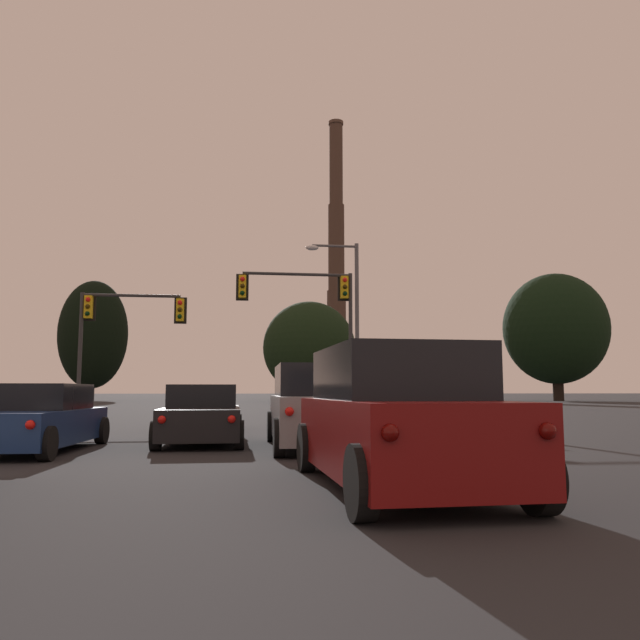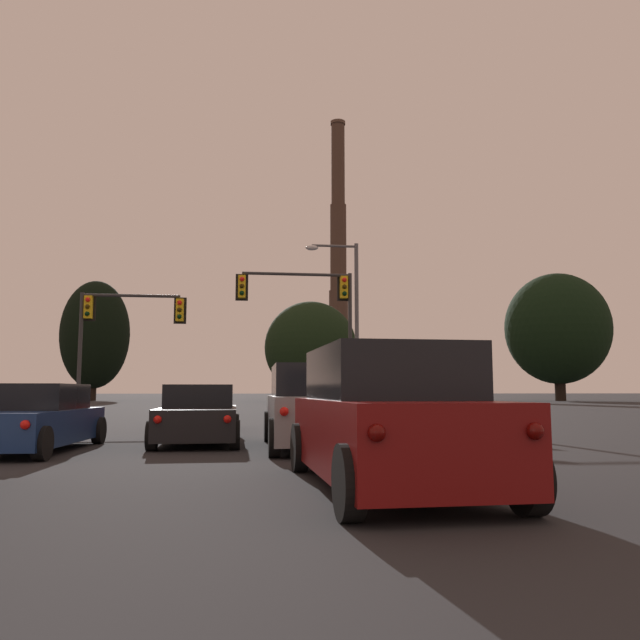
{
  "view_description": "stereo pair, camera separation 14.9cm",
  "coord_description": "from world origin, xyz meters",
  "px_view_note": "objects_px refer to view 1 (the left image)",
  "views": [
    {
      "loc": [
        1.16,
        -1.17,
        1.27
      ],
      "look_at": [
        5.55,
        32.43,
        5.13
      ],
      "focal_mm": 35.0,
      "sensor_mm": 36.0,
      "label": 1
    },
    {
      "loc": [
        1.31,
        -1.19,
        1.27
      ],
      "look_at": [
        5.55,
        32.43,
        5.13
      ],
      "focal_mm": 35.0,
      "sensor_mm": 36.0,
      "label": 2
    }
  ],
  "objects_px": {
    "traffic_light_overhead_right": "(314,307)",
    "suv_right_lane_second": "(317,408)",
    "sedan_left_lane_second": "(37,420)",
    "street_lamp": "(349,311)",
    "sedan_center_lane_second": "(202,416)",
    "suv_right_lane_third": "(397,420)",
    "hatchback_center_lane_front": "(203,410)",
    "smokestack": "(336,286)",
    "traffic_light_overhead_left": "(117,323)"
  },
  "relations": [
    {
      "from": "suv_right_lane_third",
      "to": "smokestack",
      "type": "bearing_deg",
      "value": 79.51
    },
    {
      "from": "traffic_light_overhead_left",
      "to": "traffic_light_overhead_right",
      "type": "xyz_separation_m",
      "value": [
        9.04,
        -0.9,
        0.78
      ]
    },
    {
      "from": "suv_right_lane_third",
      "to": "traffic_light_overhead_left",
      "type": "bearing_deg",
      "value": 107.96
    },
    {
      "from": "sedan_center_lane_second",
      "to": "suv_right_lane_second",
      "type": "height_order",
      "value": "suv_right_lane_second"
    },
    {
      "from": "street_lamp",
      "to": "smokestack",
      "type": "height_order",
      "value": "smokestack"
    },
    {
      "from": "suv_right_lane_third",
      "to": "sedan_left_lane_second",
      "type": "distance_m",
      "value": 8.68
    },
    {
      "from": "sedan_center_lane_second",
      "to": "suv_right_lane_second",
      "type": "bearing_deg",
      "value": -33.36
    },
    {
      "from": "traffic_light_overhead_right",
      "to": "street_lamp",
      "type": "relative_size",
      "value": 0.79
    },
    {
      "from": "sedan_left_lane_second",
      "to": "smokestack",
      "type": "relative_size",
      "value": 0.08
    },
    {
      "from": "sedan_left_lane_second",
      "to": "street_lamp",
      "type": "distance_m",
      "value": 19.14
    },
    {
      "from": "hatchback_center_lane_front",
      "to": "smokestack",
      "type": "height_order",
      "value": "smokestack"
    },
    {
      "from": "hatchback_center_lane_front",
      "to": "suv_right_lane_third",
      "type": "height_order",
      "value": "suv_right_lane_third"
    },
    {
      "from": "sedan_left_lane_second",
      "to": "traffic_light_overhead_right",
      "type": "height_order",
      "value": "traffic_light_overhead_right"
    },
    {
      "from": "hatchback_center_lane_front",
      "to": "traffic_light_overhead_left",
      "type": "distance_m",
      "value": 10.31
    },
    {
      "from": "suv_right_lane_second",
      "to": "smokestack",
      "type": "bearing_deg",
      "value": 81.7
    },
    {
      "from": "traffic_light_overhead_right",
      "to": "suv_right_lane_third",
      "type": "bearing_deg",
      "value": -93.84
    },
    {
      "from": "hatchback_center_lane_front",
      "to": "suv_right_lane_second",
      "type": "relative_size",
      "value": 0.85
    },
    {
      "from": "suv_right_lane_third",
      "to": "suv_right_lane_second",
      "type": "bearing_deg",
      "value": 91.21
    },
    {
      "from": "street_lamp",
      "to": "traffic_light_overhead_left",
      "type": "bearing_deg",
      "value": -176.93
    },
    {
      "from": "sedan_center_lane_second",
      "to": "suv_right_lane_third",
      "type": "height_order",
      "value": "suv_right_lane_third"
    },
    {
      "from": "sedan_center_lane_second",
      "to": "street_lamp",
      "type": "relative_size",
      "value": 0.55
    },
    {
      "from": "street_lamp",
      "to": "suv_right_lane_second",
      "type": "bearing_deg",
      "value": -102.79
    },
    {
      "from": "hatchback_center_lane_front",
      "to": "suv_right_lane_second",
      "type": "xyz_separation_m",
      "value": [
        2.9,
        -6.78,
        0.23
      ]
    },
    {
      "from": "sedan_center_lane_second",
      "to": "hatchback_center_lane_front",
      "type": "distance_m",
      "value": 5.08
    },
    {
      "from": "suv_right_lane_second",
      "to": "smokestack",
      "type": "relative_size",
      "value": 0.08
    },
    {
      "from": "suv_right_lane_third",
      "to": "traffic_light_overhead_left",
      "type": "xyz_separation_m",
      "value": [
        -7.67,
        21.26,
        3.49
      ]
    },
    {
      "from": "suv_right_lane_third",
      "to": "traffic_light_overhead_left",
      "type": "relative_size",
      "value": 0.86
    },
    {
      "from": "hatchback_center_lane_front",
      "to": "suv_right_lane_second",
      "type": "bearing_deg",
      "value": -64.0
    },
    {
      "from": "suv_right_lane_third",
      "to": "suv_right_lane_second",
      "type": "relative_size",
      "value": 1.01
    },
    {
      "from": "street_lamp",
      "to": "smokestack",
      "type": "xyz_separation_m",
      "value": [
        15.45,
        101.91,
        18.71
      ]
    },
    {
      "from": "traffic_light_overhead_right",
      "to": "suv_right_lane_second",
      "type": "bearing_deg",
      "value": -96.68
    },
    {
      "from": "smokestack",
      "to": "traffic_light_overhead_right",
      "type": "bearing_deg",
      "value": -99.53
    },
    {
      "from": "suv_right_lane_third",
      "to": "street_lamp",
      "type": "height_order",
      "value": "street_lamp"
    },
    {
      "from": "suv_right_lane_second",
      "to": "suv_right_lane_third",
      "type": "bearing_deg",
      "value": -86.02
    },
    {
      "from": "sedan_center_lane_second",
      "to": "suv_right_lane_second",
      "type": "distance_m",
      "value": 3.15
    },
    {
      "from": "sedan_left_lane_second",
      "to": "street_lamp",
      "type": "height_order",
      "value": "street_lamp"
    },
    {
      "from": "sedan_center_lane_second",
      "to": "traffic_light_overhead_right",
      "type": "relative_size",
      "value": 0.7
    },
    {
      "from": "suv_right_lane_second",
      "to": "smokestack",
      "type": "xyz_separation_m",
      "value": [
        19.05,
        117.8,
        23.03
      ]
    },
    {
      "from": "suv_right_lane_third",
      "to": "street_lamp",
      "type": "bearing_deg",
      "value": 79.57
    },
    {
      "from": "suv_right_lane_third",
      "to": "traffic_light_overhead_right",
      "type": "distance_m",
      "value": 20.85
    },
    {
      "from": "sedan_center_lane_second",
      "to": "traffic_light_overhead_right",
      "type": "height_order",
      "value": "traffic_light_overhead_right"
    },
    {
      "from": "suv_right_lane_third",
      "to": "traffic_light_overhead_right",
      "type": "height_order",
      "value": "traffic_light_overhead_right"
    },
    {
      "from": "suv_right_lane_third",
      "to": "traffic_light_overhead_right",
      "type": "relative_size",
      "value": 0.73
    },
    {
      "from": "hatchback_center_lane_front",
      "to": "suv_right_lane_third",
      "type": "xyz_separation_m",
      "value": [
        3.22,
        -12.74,
        0.23
      ]
    },
    {
      "from": "street_lamp",
      "to": "smokestack",
      "type": "distance_m",
      "value": 104.76
    },
    {
      "from": "sedan_center_lane_second",
      "to": "sedan_left_lane_second",
      "type": "height_order",
      "value": "same"
    },
    {
      "from": "sedan_left_lane_second",
      "to": "smokestack",
      "type": "height_order",
      "value": "smokestack"
    },
    {
      "from": "suv_right_lane_second",
      "to": "sedan_left_lane_second",
      "type": "distance_m",
      "value": 6.01
    },
    {
      "from": "traffic_light_overhead_right",
      "to": "street_lamp",
      "type": "height_order",
      "value": "street_lamp"
    },
    {
      "from": "traffic_light_overhead_right",
      "to": "sedan_center_lane_second",
      "type": "bearing_deg",
      "value": -108.8
    }
  ]
}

